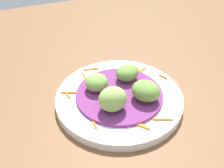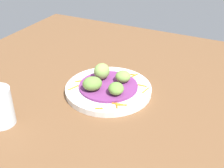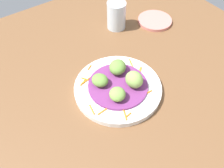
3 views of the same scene
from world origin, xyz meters
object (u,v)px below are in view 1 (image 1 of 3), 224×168
Objects in this scene: main_plate at (120,100)px; guac_scoop_back at (97,82)px; guac_scoop_left at (113,100)px; guac_scoop_center at (146,91)px; guac_scoop_right at (127,73)px.

main_plate is 5.51× the size of guac_scoop_back.
guac_scoop_left reaches higher than guac_scoop_back.
guac_scoop_center is 1.15× the size of guac_scoop_right.
guac_scoop_left reaches higher than guac_scoop_center.
main_plate is at bearing 143.73° from guac_scoop_left.
guac_scoop_right is 1.06× the size of guac_scoop_back.
guac_scoop_center reaches higher than guac_scoop_back.
guac_scoop_center is at bearing 8.73° from guac_scoop_right.
guac_scoop_center is (2.92, 3.99, 3.46)cm from main_plate.
guac_scoop_center is at bearing 53.73° from main_plate.
guac_scoop_center is 9.89cm from guac_scoop_back.
main_plate is 5.89cm from guac_scoop_back.
guac_scoop_left is at bearing 8.73° from guac_scoop_back.
guac_scoop_back is at bearing -81.27° from guac_scoop_right.
main_plate is 4.56× the size of guac_scoop_center.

